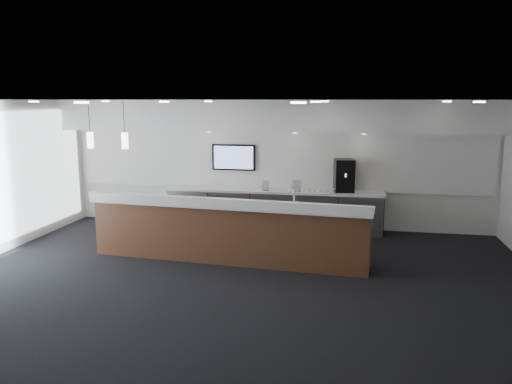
# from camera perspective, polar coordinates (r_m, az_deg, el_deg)

# --- Properties ---
(ground) EXTENTS (10.00, 10.00, 0.00)m
(ground) POSITION_cam_1_polar(r_m,az_deg,el_deg) (8.37, -1.94, -10.51)
(ground) COLOR black
(ground) RESTS_ON ground
(ceiling) EXTENTS (10.00, 8.00, 0.02)m
(ceiling) POSITION_cam_1_polar(r_m,az_deg,el_deg) (7.82, -2.08, 10.49)
(ceiling) COLOR black
(ceiling) RESTS_ON back_wall
(back_wall) EXTENTS (10.00, 0.02, 3.00)m
(back_wall) POSITION_cam_1_polar(r_m,az_deg,el_deg) (11.84, 2.27, 3.20)
(back_wall) COLOR white
(back_wall) RESTS_ON ground
(soffit_bulkhead) EXTENTS (10.00, 0.90, 0.70)m
(soffit_bulkhead) POSITION_cam_1_polar(r_m,az_deg,el_deg) (11.31, 1.97, 8.71)
(soffit_bulkhead) COLOR white
(soffit_bulkhead) RESTS_ON back_wall
(alcove_panel) EXTENTS (9.80, 0.06, 1.40)m
(alcove_panel) POSITION_cam_1_polar(r_m,az_deg,el_deg) (11.80, 2.25, 3.67)
(alcove_panel) COLOR white
(alcove_panel) RESTS_ON back_wall
(back_credenza) EXTENTS (5.06, 0.66, 0.95)m
(back_credenza) POSITION_cam_1_polar(r_m,az_deg,el_deg) (11.67, 1.97, -2.00)
(back_credenza) COLOR gray
(back_credenza) RESTS_ON ground
(wall_tv) EXTENTS (1.05, 0.08, 0.62)m
(wall_tv) POSITION_cam_1_polar(r_m,az_deg,el_deg) (11.92, -2.56, 3.98)
(wall_tv) COLOR black
(wall_tv) RESTS_ON back_wall
(pendant_left) EXTENTS (0.12, 0.12, 0.30)m
(pendant_left) POSITION_cam_1_polar(r_m,az_deg,el_deg) (9.41, -15.40, 5.55)
(pendant_left) COLOR #FFE8C6
(pendant_left) RESTS_ON ceiling
(pendant_right) EXTENTS (0.12, 0.12, 0.30)m
(pendant_right) POSITION_cam_1_polar(r_m,az_deg,el_deg) (9.74, -19.12, 5.50)
(pendant_right) COLOR #FFE8C6
(pendant_right) RESTS_ON ceiling
(ceiling_can_lights) EXTENTS (7.00, 5.00, 0.02)m
(ceiling_can_lights) POSITION_cam_1_polar(r_m,az_deg,el_deg) (7.82, -2.08, 10.27)
(ceiling_can_lights) COLOR white
(ceiling_can_lights) RESTS_ON ceiling
(service_counter) EXTENTS (5.38, 1.29, 1.49)m
(service_counter) POSITION_cam_1_polar(r_m,az_deg,el_deg) (9.45, -3.14, -4.40)
(service_counter) COLOR #4F301A
(service_counter) RESTS_ON ground
(coffee_machine) EXTENTS (0.49, 0.59, 0.74)m
(coffee_machine) POSITION_cam_1_polar(r_m,az_deg,el_deg) (11.44, 10.02, 1.88)
(coffee_machine) COLOR black
(coffee_machine) RESTS_ON back_credenza
(info_sign_left) EXTENTS (0.17, 0.05, 0.23)m
(info_sign_left) POSITION_cam_1_polar(r_m,az_deg,el_deg) (11.45, 1.09, 0.77)
(info_sign_left) COLOR silver
(info_sign_left) RESTS_ON back_credenza
(info_sign_right) EXTENTS (0.20, 0.05, 0.26)m
(info_sign_right) POSITION_cam_1_polar(r_m,az_deg,el_deg) (11.36, 4.67, 0.73)
(info_sign_right) COLOR silver
(info_sign_right) RESTS_ON back_credenza
(cup_0) EXTENTS (0.09, 0.09, 0.09)m
(cup_0) POSITION_cam_1_polar(r_m,az_deg,el_deg) (11.33, 8.73, 0.17)
(cup_0) COLOR white
(cup_0) RESTS_ON back_credenza
(cup_1) EXTENTS (0.13, 0.13, 0.09)m
(cup_1) POSITION_cam_1_polar(r_m,az_deg,el_deg) (11.33, 8.03, 0.19)
(cup_1) COLOR white
(cup_1) RESTS_ON back_credenza
(cup_2) EXTENTS (0.12, 0.12, 0.09)m
(cup_2) POSITION_cam_1_polar(r_m,az_deg,el_deg) (11.34, 7.32, 0.22)
(cup_2) COLOR white
(cup_2) RESTS_ON back_credenza
(cup_3) EXTENTS (0.12, 0.12, 0.09)m
(cup_3) POSITION_cam_1_polar(r_m,az_deg,el_deg) (11.35, 6.62, 0.24)
(cup_3) COLOR white
(cup_3) RESTS_ON back_credenza
(cup_4) EXTENTS (0.13, 0.13, 0.09)m
(cup_4) POSITION_cam_1_polar(r_m,az_deg,el_deg) (11.36, 5.91, 0.26)
(cup_4) COLOR white
(cup_4) RESTS_ON back_credenza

